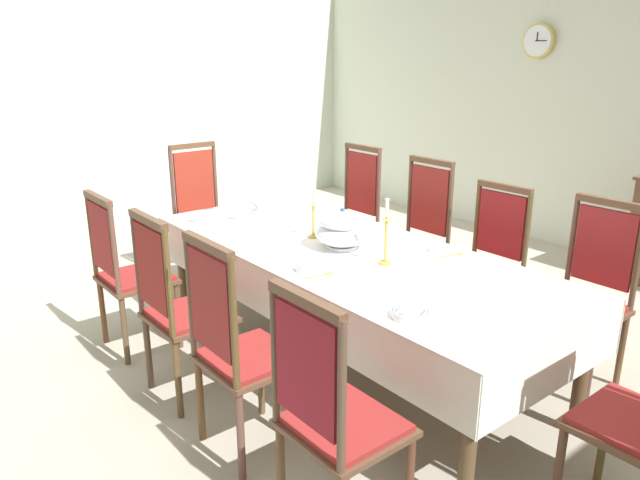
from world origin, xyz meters
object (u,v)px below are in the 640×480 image
at_px(chair_north_d, 587,292).
at_px(candlestick_west, 313,218).
at_px(chair_north_c, 486,262).
at_px(bowl_near_left, 309,266).
at_px(chair_south_a, 126,270).
at_px(chair_head_west, 203,215).
at_px(bowl_far_left, 410,313).
at_px(dining_table, 347,261).
at_px(bowl_far_right, 364,224).
at_px(candlestick_east, 386,238).
at_px(spoon_secondary, 457,254).
at_px(chair_north_a, 351,215).
at_px(mounted_clock, 539,41).
at_px(chair_north_b, 416,236).
at_px(soup_tureen, 342,229).
at_px(chair_south_c, 237,346).
at_px(bowl_near_right, 440,248).
at_px(chair_south_b, 177,305).
at_px(spoon_primary, 326,274).

distance_m(chair_north_d, candlestick_west, 1.67).
relative_size(chair_north_c, bowl_near_left, 6.99).
relative_size(chair_south_a, chair_north_d, 0.97).
distance_m(chair_head_west, bowl_near_left, 1.96).
relative_size(chair_head_west, bowl_far_left, 6.87).
xyz_separation_m(dining_table, bowl_far_right, (-0.30, 0.41, 0.09)).
bearing_deg(bowl_far_right, chair_head_west, -164.58).
xyz_separation_m(chair_south_a, candlestick_east, (1.36, 0.95, 0.36)).
bearing_deg(chair_head_west, spoon_secondary, 101.07).
distance_m(chair_north_a, chair_north_d, 2.05).
bearing_deg(mounted_clock, bowl_far_left, -64.01).
relative_size(chair_north_b, mounted_clock, 3.48).
bearing_deg(soup_tureen, spoon_secondary, 40.84).
xyz_separation_m(soup_tureen, bowl_far_left, (0.92, -0.40, -0.10)).
distance_m(chair_south_a, bowl_far_right, 1.57).
height_order(chair_south_a, spoon_secondary, chair_south_a).
bearing_deg(mounted_clock, chair_north_d, -50.14).
height_order(dining_table, chair_south_c, chair_south_c).
bearing_deg(bowl_near_left, chair_south_a, -154.05).
bearing_deg(dining_table, chair_south_a, -137.46).
bearing_deg(chair_south_c, chair_head_west, 155.51).
relative_size(dining_table, bowl_far_right, 18.37).
distance_m(dining_table, bowl_near_right, 0.56).
distance_m(chair_north_b, chair_south_c, 2.02).
relative_size(chair_head_west, bowl_near_right, 8.28).
bearing_deg(bowl_near_right, mounted_clock, 113.93).
height_order(chair_head_west, bowl_near_left, chair_head_west).
distance_m(chair_north_d, bowl_far_left, 1.38).
xyz_separation_m(bowl_near_left, bowl_far_right, (-0.43, 0.80, -0.00)).
height_order(bowl_near_left, spoon_secondary, bowl_near_left).
xyz_separation_m(chair_north_d, candlestick_east, (-0.69, -0.96, 0.35)).
bearing_deg(chair_south_a, chair_north_c, 54.63).
height_order(bowl_far_left, spoon_secondary, bowl_far_left).
xyz_separation_m(bowl_far_left, mounted_clock, (-1.77, 3.63, 1.20)).
bearing_deg(chair_north_a, chair_north_d, 179.90).
bearing_deg(chair_north_d, dining_table, 43.52).
height_order(chair_south_b, spoon_secondary, chair_south_b).
relative_size(chair_south_a, bowl_near_right, 7.49).
bearing_deg(chair_south_c, chair_south_b, 179.86).
relative_size(dining_table, chair_north_a, 2.40).
bearing_deg(chair_north_d, bowl_far_right, 22.70).
bearing_deg(chair_south_b, chair_north_b, 90.00).
bearing_deg(spoon_secondary, spoon_primary, -90.94).
height_order(chair_south_b, bowl_far_right, chair_south_b).
bearing_deg(bowl_near_right, chair_north_c, 94.67).
height_order(bowl_far_left, bowl_far_right, same).
bearing_deg(bowl_far_right, dining_table, -54.26).
bearing_deg(spoon_secondary, bowl_far_left, -49.04).
bearing_deg(bowl_far_right, chair_south_c, -65.95).
height_order(chair_north_d, bowl_near_left, chair_north_d).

